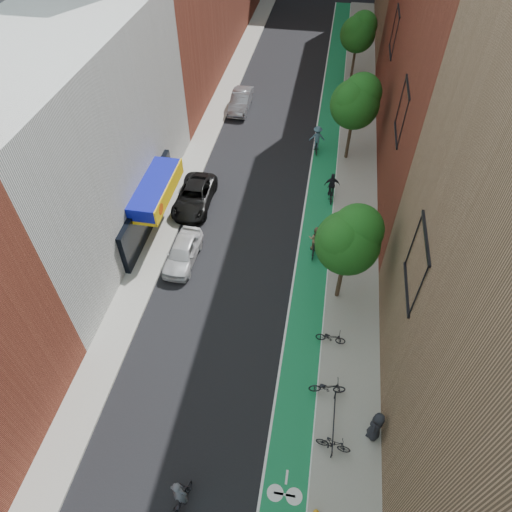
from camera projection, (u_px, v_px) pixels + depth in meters
The scene contains 20 objects.
ground at pixel (198, 454), 20.24m from camera, with size 160.00×160.00×0.00m, color black.
bike_lane at pixel (327, 143), 37.38m from camera, with size 2.00×68.00×0.01m, color #157A43.
sidewalk_left at pixel (208, 131), 38.51m from camera, with size 2.00×68.00×0.15m, color gray.
sidewalk_right at pixel (358, 145), 37.04m from camera, with size 3.00×68.00×0.15m, color gray.
building_left_white at pixel (68, 142), 26.66m from camera, with size 8.00×20.00×12.00m, color silver.
building_right_mid_red at pixel (475, 2), 28.46m from camera, with size 8.00×28.00×22.00m, color maroon.
tree_near at pixel (349, 239), 22.98m from camera, with size 3.40×3.36×6.42m.
tree_mid at pixel (356, 100), 32.30m from camera, with size 3.55×3.53×6.74m.
tree_far at pixel (359, 31), 42.07m from camera, with size 3.30×3.25×6.21m.
parked_car_white at pixel (183, 252), 27.83m from camera, with size 1.67×4.14×1.41m, color silver.
parked_car_black at pixel (194, 196), 31.52m from camera, with size 2.34×5.07×1.41m, color black.
parked_car_silver at pixel (241, 101), 40.68m from camera, with size 1.60×4.60×1.51m, color gray.
cyclist_lead at pixel (180, 498), 18.29m from camera, with size 1.00×1.91×2.24m.
cyclist_lane_near at pixel (315, 243), 28.16m from camera, with size 0.86×1.76×2.07m.
cyclist_lane_mid at pixel (331, 189), 31.79m from camera, with size 1.09×1.58×2.14m.
cyclist_lane_far at pixel (317, 140), 35.77m from camera, with size 1.29×1.57×2.21m.
parked_bike_near at pixel (327, 387), 21.78m from camera, with size 0.62×1.77×0.93m, color black.
parked_bike_mid at pixel (333, 444), 19.92m from camera, with size 0.44×1.56×0.94m, color black.
parked_bike_far at pixel (331, 337), 23.78m from camera, with size 0.55×1.57×0.83m, color black.
pedestrian at pixel (376, 426), 19.99m from camera, with size 0.93×0.60×1.90m, color black.
Camera 1 is at (3.82, -6.98, 20.74)m, focal length 32.00 mm.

